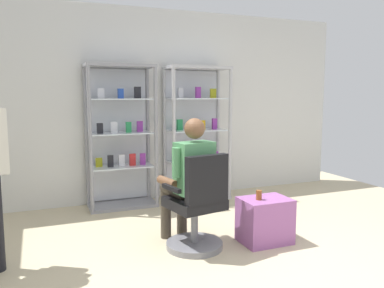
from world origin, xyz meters
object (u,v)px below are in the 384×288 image
storage_crate (265,220)px  tea_glass (259,195)px  display_cabinet_left (120,136)px  display_cabinet_right (195,133)px  seated_shopkeeper (188,176)px  office_chair (198,211)px

storage_crate → tea_glass: bearing=-171.3°
display_cabinet_left → storage_crate: (1.09, -1.89, -0.73)m
display_cabinet_right → seated_shopkeeper: display_cabinet_right is taller
display_cabinet_right → seated_shopkeeper: 1.84m
display_cabinet_left → display_cabinet_right: 1.10m
tea_glass → display_cabinet_left: bearing=117.8°
office_chair → storage_crate: 0.74m
display_cabinet_right → seated_shopkeeper: size_ratio=1.47×
display_cabinet_left → office_chair: display_cabinet_left is taller
display_cabinet_left → display_cabinet_right: (1.10, 0.00, -0.00)m
seated_shopkeeper → storage_crate: seated_shopkeeper is taller
display_cabinet_left → storage_crate: size_ratio=3.83×
display_cabinet_left → seated_shopkeeper: (0.34, -1.65, -0.25)m
office_chair → seated_shopkeeper: bearing=101.0°
office_chair → tea_glass: office_chair is taller
office_chair → tea_glass: (0.63, -0.09, 0.12)m
display_cabinet_left → tea_glass: bearing=-62.2°
display_cabinet_left → seated_shopkeeper: display_cabinet_left is taller
display_cabinet_right → tea_glass: 1.96m
office_chair → seated_shopkeeper: seated_shopkeeper is taller
storage_crate → tea_glass: (-0.08, -0.01, 0.28)m
seated_shopkeeper → storage_crate: bearing=-17.4°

